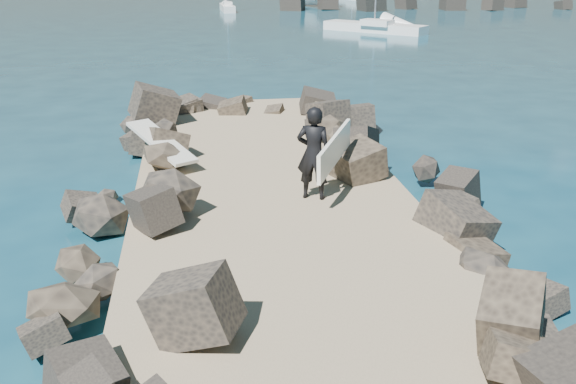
# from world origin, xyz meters

# --- Properties ---
(ground) EXTENTS (800.00, 800.00, 0.00)m
(ground) POSITION_xyz_m (0.00, 0.00, 0.00)
(ground) COLOR #0F384C
(ground) RESTS_ON ground
(jetty) EXTENTS (6.00, 26.00, 0.60)m
(jetty) POSITION_xyz_m (0.00, -2.00, 0.30)
(jetty) COLOR #8C7759
(jetty) RESTS_ON ground
(riprap_left) EXTENTS (2.60, 22.00, 1.00)m
(riprap_left) POSITION_xyz_m (-2.90, -1.50, 0.50)
(riprap_left) COLOR black
(riprap_left) RESTS_ON ground
(riprap_right) EXTENTS (2.60, 22.00, 1.00)m
(riprap_right) POSITION_xyz_m (2.90, -1.50, 0.50)
(riprap_right) COLOR black
(riprap_right) RESTS_ON ground
(breakwater_secondary) EXTENTS (52.00, 4.00, 1.20)m
(breakwater_secondary) POSITION_xyz_m (35.00, 55.00, 0.60)
(breakwater_secondary) COLOR black
(breakwater_secondary) RESTS_ON ground
(surfboard_resting) EXTENTS (1.83, 2.47, 0.08)m
(surfboard_resting) POSITION_xyz_m (-2.47, 3.89, 1.04)
(surfboard_resting) COLOR silver
(surfboard_resting) RESTS_ON riprap_left
(surfer_with_board) EXTENTS (1.47, 2.25, 2.00)m
(surfer_with_board) POSITION_xyz_m (0.90, 0.97, 1.61)
(surfer_with_board) COLOR black
(surfer_with_board) RESTS_ON jetty
(sailboat_c) EXTENTS (6.94, 6.84, 9.54)m
(sailboat_c) POSITION_xyz_m (11.96, 35.95, 0.35)
(sailboat_c) COLOR white
(sailboat_c) RESTS_ON ground
(sailboat_b) EXTENTS (1.33, 5.36, 6.61)m
(sailboat_b) POSITION_xyz_m (2.13, 55.94, 0.35)
(sailboat_b) COLOR white
(sailboat_b) RESTS_ON ground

